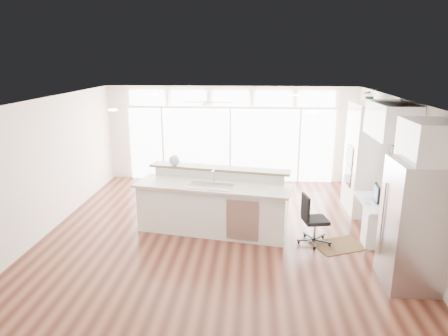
{
  "coord_description": "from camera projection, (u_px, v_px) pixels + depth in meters",
  "views": [
    {
      "loc": [
        0.64,
        -7.18,
        3.47
      ],
      "look_at": [
        0.07,
        0.6,
        1.29
      ],
      "focal_mm": 32.0,
      "sensor_mm": 36.0,
      "label": 1
    }
  ],
  "objects": [
    {
      "name": "floor",
      "position": [
        218.0,
        240.0,
        7.88
      ],
      "size": [
        7.0,
        8.0,
        0.02
      ],
      "primitive_type": "cube",
      "color": "#472015",
      "rests_on": "ground"
    },
    {
      "name": "ceiling",
      "position": [
        218.0,
        101.0,
        7.15
      ],
      "size": [
        7.0,
        8.0,
        0.02
      ],
      "primitive_type": "cube",
      "color": "white",
      "rests_on": "wall_back"
    },
    {
      "name": "wall_back",
      "position": [
        231.0,
        134.0,
        11.36
      ],
      "size": [
        7.0,
        0.04,
        2.7
      ],
      "primitive_type": "cube",
      "color": "white",
      "rests_on": "floor"
    },
    {
      "name": "wall_front",
      "position": [
        180.0,
        296.0,
        3.67
      ],
      "size": [
        7.0,
        0.04,
        2.7
      ],
      "primitive_type": "cube",
      "color": "white",
      "rests_on": "floor"
    },
    {
      "name": "wall_left",
      "position": [
        39.0,
        170.0,
        7.76
      ],
      "size": [
        0.04,
        8.0,
        2.7
      ],
      "primitive_type": "cube",
      "color": "white",
      "rests_on": "floor"
    },
    {
      "name": "wall_right",
      "position": [
        409.0,
        178.0,
        7.26
      ],
      "size": [
        0.04,
        8.0,
        2.7
      ],
      "primitive_type": "cube",
      "color": "white",
      "rests_on": "floor"
    },
    {
      "name": "glass_wall",
      "position": [
        230.0,
        145.0,
        11.38
      ],
      "size": [
        5.8,
        0.06,
        2.08
      ],
      "primitive_type": "cube",
      "color": "white",
      "rests_on": "wall_back"
    },
    {
      "name": "transom_row",
      "position": [
        231.0,
        98.0,
        11.02
      ],
      "size": [
        5.9,
        0.06,
        0.4
      ],
      "primitive_type": "cube",
      "color": "white",
      "rests_on": "wall_back"
    },
    {
      "name": "desk_window",
      "position": [
        403.0,
        163.0,
        7.5
      ],
      "size": [
        0.04,
        0.85,
        0.85
      ],
      "primitive_type": "cube",
      "color": "silver",
      "rests_on": "wall_right"
    },
    {
      "name": "ceiling_fan",
      "position": [
        208.0,
        98.0,
        9.94
      ],
      "size": [
        1.16,
        1.16,
        0.32
      ],
      "primitive_type": "cube",
      "color": "white",
      "rests_on": "ceiling"
    },
    {
      "name": "recessed_lights",
      "position": [
        219.0,
        101.0,
        7.35
      ],
      "size": [
        3.4,
        3.0,
        0.02
      ],
      "primitive_type": "cube",
      "color": "white",
      "rests_on": "ceiling"
    },
    {
      "name": "oven_cabinet",
      "position": [
        364.0,
        158.0,
        9.04
      ],
      "size": [
        0.64,
        1.2,
        2.5
      ],
      "primitive_type": "cube",
      "color": "white",
      "rests_on": "floor"
    },
    {
      "name": "desk_nook",
      "position": [
        378.0,
        220.0,
        7.84
      ],
      "size": [
        0.72,
        1.3,
        0.76
      ],
      "primitive_type": "cube",
      "color": "white",
      "rests_on": "floor"
    },
    {
      "name": "upper_cabinets",
      "position": [
        391.0,
        120.0,
        7.31
      ],
      "size": [
        0.64,
        1.3,
        0.64
      ],
      "primitive_type": "cube",
      "color": "white",
      "rests_on": "wall_right"
    },
    {
      "name": "refrigerator",
      "position": [
        413.0,
        225.0,
        6.09
      ],
      "size": [
        0.76,
        0.9,
        2.0
      ],
      "primitive_type": "cube",
      "color": "#A9A9AE",
      "rests_on": "floor"
    },
    {
      "name": "fridge_cabinet",
      "position": [
        429.0,
        141.0,
        5.74
      ],
      "size": [
        0.64,
        0.9,
        0.6
      ],
      "primitive_type": "cube",
      "color": "white",
      "rests_on": "wall_right"
    },
    {
      "name": "framed_photos",
      "position": [
        391.0,
        162.0,
        8.14
      ],
      "size": [
        0.06,
        0.22,
        0.8
      ],
      "primitive_type": "cube",
      "color": "black",
      "rests_on": "wall_right"
    },
    {
      "name": "kitchen_island",
      "position": [
        212.0,
        203.0,
        8.07
      ],
      "size": [
        3.28,
        1.7,
        1.24
      ],
      "primitive_type": "cube",
      "rotation": [
        0.0,
        0.0,
        -0.18
      ],
      "color": "white",
      "rests_on": "floor"
    },
    {
      "name": "rug",
      "position": [
        338.0,
        245.0,
        7.6
      ],
      "size": [
        1.09,
        0.96,
        0.01
      ],
      "primitive_type": "cube",
      "rotation": [
        0.0,
        0.0,
        0.41
      ],
      "color": "#382311",
      "rests_on": "floor"
    },
    {
      "name": "office_chair",
      "position": [
        315.0,
        220.0,
        7.58
      ],
      "size": [
        0.58,
        0.55,
        0.97
      ],
      "primitive_type": "cube",
      "rotation": [
        0.0,
        0.0,
        0.19
      ],
      "color": "black",
      "rests_on": "floor"
    },
    {
      "name": "fishbowl",
      "position": [
        174.0,
        160.0,
        8.47
      ],
      "size": [
        0.26,
        0.26,
        0.23
      ],
      "primitive_type": "sphere",
      "rotation": [
        0.0,
        0.0,
        -0.12
      ],
      "color": "silver",
      "rests_on": "kitchen_island"
    },
    {
      "name": "monitor",
      "position": [
        377.0,
        193.0,
        7.7
      ],
      "size": [
        0.12,
        0.44,
        0.36
      ],
      "primitive_type": "cube",
      "rotation": [
        0.0,
        0.0,
        -0.11
      ],
      "color": "black",
      "rests_on": "desk_nook"
    },
    {
      "name": "keyboard",
      "position": [
        367.0,
        201.0,
        7.75
      ],
      "size": [
        0.17,
        0.34,
        0.02
      ],
      "primitive_type": "cube",
      "rotation": [
        0.0,
        0.0,
        -0.14
      ],
      "color": "white",
      "rests_on": "desk_nook"
    },
    {
      "name": "potted_plant",
      "position": [
        370.0,
        97.0,
        8.68
      ],
      "size": [
        0.33,
        0.36,
        0.25
      ],
      "primitive_type": "imported",
      "rotation": [
        0.0,
        0.0,
        -0.12
      ],
      "color": "#245524",
      "rests_on": "oven_cabinet"
    }
  ]
}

